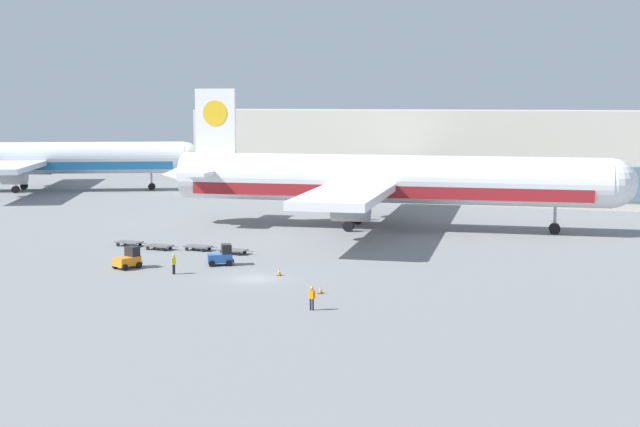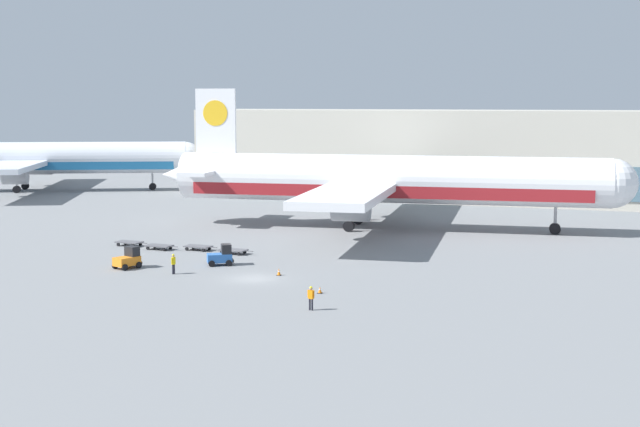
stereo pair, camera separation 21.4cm
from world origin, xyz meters
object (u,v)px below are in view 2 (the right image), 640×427
object	(u,v)px
baggage_dolly_second	(159,246)
baggage_tug_mid	(128,259)
baggage_tug_foreground	(221,256)
traffic_cone_near	(320,290)
baggage_dolly_trail	(233,250)
ground_crew_near	(311,296)
traffic_cone_far	(279,272)
airplane_distant	(39,159)
baggage_dolly_lead	(129,242)
baggage_dolly_third	(198,247)
airplane_main	(381,181)
ground_crew_far	(173,262)

from	to	relation	value
baggage_dolly_second	baggage_tug_mid	bearing A→B (deg)	-71.94
baggage_tug_foreground	traffic_cone_near	xyz separation A→B (m)	(12.89, -8.73, -0.60)
baggage_dolly_trail	ground_crew_near	distance (m)	25.79
traffic_cone_far	baggage_tug_foreground	bearing A→B (deg)	157.60
airplane_distant	baggage_dolly_lead	distance (m)	64.77
baggage_dolly_third	traffic_cone_far	xyz separation A→B (m)	(12.90, -9.77, -0.07)
baggage_dolly_second	baggage_dolly_third	bearing A→B (deg)	17.23
baggage_dolly_lead	traffic_cone_far	size ratio (longest dim) A/B	5.80
ground_crew_near	traffic_cone_near	xyz separation A→B (m)	(-1.26, 5.75, -0.81)
airplane_main	baggage_dolly_second	world-z (taller)	airplane_main
baggage_tug_foreground	traffic_cone_far	xyz separation A→B (m)	(7.01, -2.89, -0.56)
airplane_distant	baggage_dolly_third	world-z (taller)	airplane_distant
airplane_main	baggage_dolly_lead	size ratio (longest dim) A/B	15.46
ground_crew_near	traffic_cone_far	bearing A→B (deg)	128.81
baggage_dolly_second	airplane_distant	bearing A→B (deg)	141.04
airplane_main	ground_crew_far	bearing A→B (deg)	-112.99
baggage_dolly_trail	ground_crew_far	world-z (taller)	ground_crew_far
baggage_dolly_second	baggage_dolly_trail	distance (m)	8.49
airplane_main	airplane_distant	size ratio (longest dim) A/B	1.14
traffic_cone_near	airplane_main	bearing A→B (deg)	97.40
baggage_dolly_trail	baggage_tug_mid	bearing A→B (deg)	-116.05
baggage_tug_mid	ground_crew_near	xyz separation A→B (m)	(21.72, -10.29, 0.21)
ground_crew_far	airplane_distant	bearing A→B (deg)	-127.68
baggage_dolly_trail	traffic_cone_far	distance (m)	12.31
ground_crew_near	ground_crew_far	xyz separation A→B (m)	(-16.38, 9.12, 0.01)
traffic_cone_near	baggage_tug_foreground	bearing A→B (deg)	145.89
baggage_tug_foreground	ground_crew_near	world-z (taller)	baggage_tug_foreground
baggage_tug_foreground	traffic_cone_near	size ratio (longest dim) A/B	4.95
baggage_dolly_lead	traffic_cone_near	xyz separation A→B (m)	(27.08, -15.77, -0.11)
baggage_dolly_third	traffic_cone_far	distance (m)	16.18
baggage_dolly_second	ground_crew_far	distance (m)	13.75
baggage_dolly_lead	ground_crew_far	size ratio (longest dim) A/B	2.04
baggage_dolly_second	traffic_cone_far	world-z (taller)	traffic_cone_far
baggage_dolly_lead	baggage_dolly_trail	bearing A→B (deg)	0.07
baggage_tug_foreground	baggage_dolly_trail	size ratio (longest dim) A/B	0.75
airplane_distant	baggage_dolly_trail	world-z (taller)	airplane_distant
ground_crew_near	baggage_dolly_second	bearing A→B (deg)	146.88
traffic_cone_far	airplane_main	bearing A→B (deg)	88.06
baggage_tug_foreground	airplane_distant	bearing A→B (deg)	107.14
airplane_main	baggage_dolly_lead	xyz separation A→B (m)	(-22.25, -21.34, -5.45)
baggage_dolly_third	traffic_cone_near	xyz separation A→B (m)	(18.78, -15.61, -0.11)
baggage_dolly_third	airplane_main	bearing A→B (deg)	61.71
baggage_dolly_lead	traffic_cone_near	size ratio (longest dim) A/B	6.59
baggage_dolly_lead	baggage_dolly_second	size ratio (longest dim) A/B	1.00
baggage_dolly_trail	ground_crew_far	xyz separation A→B (m)	(-0.73, -11.37, 0.70)
baggage_tug_foreground	baggage_dolly_second	size ratio (longest dim) A/B	0.75
baggage_tug_foreground	airplane_main	bearing A→B (deg)	43.09
ground_crew_far	traffic_cone_near	world-z (taller)	ground_crew_far
airplane_main	baggage_dolly_trail	size ratio (longest dim) A/B	15.46
airplane_main	ground_crew_near	distance (m)	43.55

